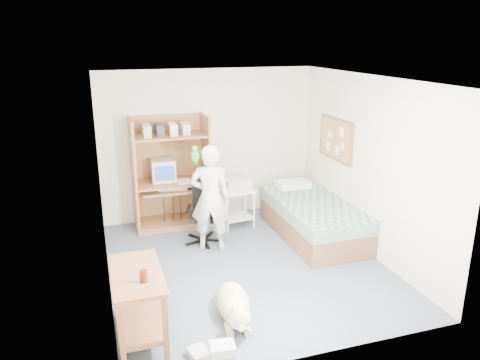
{
  "coord_description": "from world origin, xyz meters",
  "views": [
    {
      "loc": [
        -1.84,
        -5.47,
        3.0
      ],
      "look_at": [
        0.08,
        0.53,
        1.05
      ],
      "focal_mm": 35.0,
      "sensor_mm": 36.0,
      "label": 1
    }
  ],
  "objects_px": {
    "bed": "(313,218)",
    "printer_cart": "(237,202)",
    "computer_hutch": "(171,177)",
    "dog": "(234,305)",
    "person": "(210,198)",
    "side_desk": "(138,296)",
    "office_chair": "(204,220)"
  },
  "relations": [
    {
      "from": "computer_hutch",
      "to": "office_chair",
      "type": "height_order",
      "value": "computer_hutch"
    },
    {
      "from": "bed",
      "to": "dog",
      "type": "bearing_deg",
      "value": -135.54
    },
    {
      "from": "bed",
      "to": "dog",
      "type": "distance_m",
      "value": 2.57
    },
    {
      "from": "office_chair",
      "to": "dog",
      "type": "xyz_separation_m",
      "value": [
        -0.17,
        -2.12,
        -0.16
      ]
    },
    {
      "from": "dog",
      "to": "side_desk",
      "type": "bearing_deg",
      "value": -170.53
    },
    {
      "from": "computer_hutch",
      "to": "bed",
      "type": "distance_m",
      "value": 2.35
    },
    {
      "from": "side_desk",
      "to": "dog",
      "type": "xyz_separation_m",
      "value": [
        1.02,
        0.02,
        -0.31
      ]
    },
    {
      "from": "side_desk",
      "to": "office_chair",
      "type": "distance_m",
      "value": 2.46
    },
    {
      "from": "computer_hutch",
      "to": "printer_cart",
      "type": "xyz_separation_m",
      "value": [
        0.99,
        -0.38,
        -0.4
      ]
    },
    {
      "from": "side_desk",
      "to": "computer_hutch",
      "type": "bearing_deg",
      "value": 73.86
    },
    {
      "from": "bed",
      "to": "computer_hutch",
      "type": "bearing_deg",
      "value": 150.71
    },
    {
      "from": "printer_cart",
      "to": "side_desk",
      "type": "bearing_deg",
      "value": -131.75
    },
    {
      "from": "bed",
      "to": "dog",
      "type": "xyz_separation_m",
      "value": [
        -1.83,
        -1.8,
        -0.11
      ]
    },
    {
      "from": "dog",
      "to": "computer_hutch",
      "type": "bearing_deg",
      "value": 101.66
    },
    {
      "from": "bed",
      "to": "printer_cart",
      "type": "distance_m",
      "value": 1.26
    },
    {
      "from": "person",
      "to": "dog",
      "type": "xyz_separation_m",
      "value": [
        -0.21,
        -1.83,
        -0.6
      ]
    },
    {
      "from": "office_chair",
      "to": "bed",
      "type": "bearing_deg",
      "value": 8.47
    },
    {
      "from": "dog",
      "to": "printer_cart",
      "type": "xyz_separation_m",
      "value": [
        0.82,
        2.53,
        0.24
      ]
    },
    {
      "from": "computer_hutch",
      "to": "person",
      "type": "relative_size",
      "value": 1.15
    },
    {
      "from": "office_chair",
      "to": "printer_cart",
      "type": "xyz_separation_m",
      "value": [
        0.64,
        0.41,
        0.08
      ]
    },
    {
      "from": "side_desk",
      "to": "bed",
      "type": "bearing_deg",
      "value": 32.5
    },
    {
      "from": "computer_hutch",
      "to": "printer_cart",
      "type": "relative_size",
      "value": 2.84
    },
    {
      "from": "bed",
      "to": "printer_cart",
      "type": "xyz_separation_m",
      "value": [
        -1.01,
        0.74,
        0.13
      ]
    },
    {
      "from": "office_chair",
      "to": "printer_cart",
      "type": "height_order",
      "value": "office_chair"
    },
    {
      "from": "computer_hutch",
      "to": "bed",
      "type": "bearing_deg",
      "value": -29.29
    },
    {
      "from": "side_desk",
      "to": "dog",
      "type": "relative_size",
      "value": 0.91
    },
    {
      "from": "computer_hutch",
      "to": "side_desk",
      "type": "distance_m",
      "value": 3.08
    },
    {
      "from": "person",
      "to": "bed",
      "type": "bearing_deg",
      "value": -161.36
    },
    {
      "from": "person",
      "to": "printer_cart",
      "type": "xyz_separation_m",
      "value": [
        0.61,
        0.71,
        -0.36
      ]
    },
    {
      "from": "bed",
      "to": "office_chair",
      "type": "relative_size",
      "value": 2.14
    },
    {
      "from": "bed",
      "to": "printer_cart",
      "type": "relative_size",
      "value": 3.19
    },
    {
      "from": "bed",
      "to": "side_desk",
      "type": "height_order",
      "value": "side_desk"
    }
  ]
}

